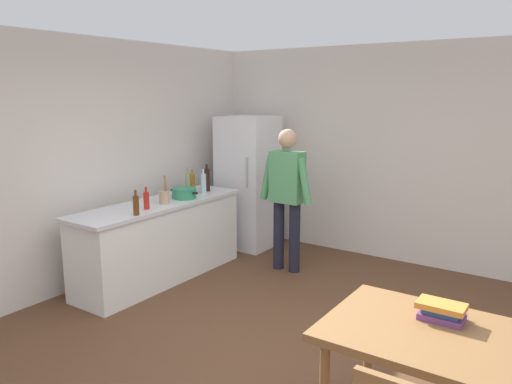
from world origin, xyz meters
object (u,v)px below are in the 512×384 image
at_px(bottle_oil_amber, 192,182).
at_px(book_stack, 442,311).
at_px(bottle_sauce_red, 146,200).
at_px(refrigerator, 248,182).
at_px(person, 287,191).
at_px(utensil_jar, 164,197).
at_px(cooking_pot, 184,193).
at_px(bottle_water_clear, 203,183).
at_px(bottle_vinegar_tall, 188,183).
at_px(bottle_wine_dark, 207,180).
at_px(bottle_beer_brown, 136,205).
at_px(dining_table, 448,348).

distance_m(bottle_oil_amber, book_stack, 3.77).
bearing_deg(bottle_sauce_red, refrigerator, 91.05).
bearing_deg(person, utensil_jar, -131.66).
bearing_deg(cooking_pot, bottle_sauce_red, -85.85).
bearing_deg(book_stack, bottle_water_clear, 153.71).
height_order(utensil_jar, bottle_vinegar_tall, same).
bearing_deg(bottle_wine_dark, cooking_pot, -83.27).
bearing_deg(bottle_vinegar_tall, refrigerator, 82.04).
bearing_deg(bottle_water_clear, book_stack, -26.29).
bearing_deg(bottle_wine_dark, bottle_sauce_red, -84.74).
height_order(bottle_wine_dark, bottle_water_clear, bottle_wine_dark).
xyz_separation_m(bottle_beer_brown, bottle_sauce_red, (-0.12, 0.25, -0.01)).
relative_size(utensil_jar, bottle_sauce_red, 1.33).
xyz_separation_m(utensil_jar, bottle_vinegar_tall, (-0.15, 0.56, 0.06)).
relative_size(bottle_water_clear, bottle_vinegar_tall, 0.94).
bearing_deg(cooking_pot, bottle_oil_amber, 117.58).
relative_size(dining_table, bottle_sauce_red, 5.83).
xyz_separation_m(bottle_oil_amber, book_stack, (3.41, -1.60, -0.21)).
xyz_separation_m(cooking_pot, bottle_water_clear, (-0.00, 0.35, 0.07)).
xyz_separation_m(utensil_jar, bottle_oil_amber, (-0.20, 0.69, 0.04)).
height_order(utensil_jar, bottle_water_clear, utensil_jar).
distance_m(refrigerator, bottle_oil_amber, 0.95).
distance_m(utensil_jar, bottle_wine_dark, 0.83).
xyz_separation_m(refrigerator, person, (0.95, -0.55, 0.08)).
distance_m(person, utensil_jar, 1.42).
xyz_separation_m(bottle_wine_dark, bottle_oil_amber, (-0.13, -0.13, -0.03)).
bearing_deg(bottle_oil_amber, bottle_vinegar_tall, -70.74).
relative_size(bottle_sauce_red, book_stack, 0.86).
bearing_deg(dining_table, cooking_pot, 156.71).
xyz_separation_m(utensil_jar, book_stack, (3.21, -0.91, -0.17)).
distance_m(bottle_sauce_red, bottle_oil_amber, 1.01).
relative_size(refrigerator, person, 1.06).
height_order(person, dining_table, person).
distance_m(bottle_beer_brown, bottle_vinegar_tall, 1.14).
xyz_separation_m(bottle_sauce_red, bottle_vinegar_tall, (-0.18, 0.85, 0.04)).
bearing_deg(utensil_jar, bottle_water_clear, 91.36).
bearing_deg(refrigerator, bottle_water_clear, -90.69).
height_order(bottle_oil_amber, bottle_water_clear, bottle_water_clear).
bearing_deg(refrigerator, person, -30.23).
relative_size(cooking_pot, bottle_water_clear, 1.33).
xyz_separation_m(refrigerator, book_stack, (3.21, -2.52, -0.09)).
height_order(refrigerator, bottle_wine_dark, refrigerator).
bearing_deg(bottle_wine_dark, dining_table, -29.51).
distance_m(dining_table, bottle_sauce_red, 3.37).
bearing_deg(dining_table, refrigerator, 140.71).
bearing_deg(bottle_beer_brown, bottle_water_clear, 97.49).
height_order(person, utensil_jar, person).
bearing_deg(dining_table, bottle_beer_brown, 170.25).
bearing_deg(book_stack, utensil_jar, 164.23).
bearing_deg(cooking_pot, utensil_jar, -87.27).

